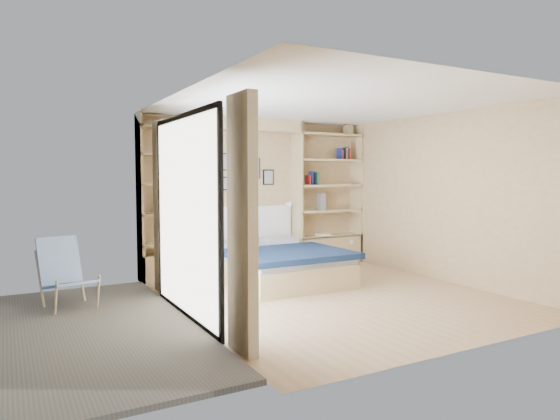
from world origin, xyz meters
TOP-DOWN VIEW (x-y plane):
  - ground at (0.00, 0.00)m, footprint 4.50×4.50m
  - room_shell at (-0.39, 1.52)m, footprint 4.50×4.50m
  - bed at (-0.18, 1.16)m, footprint 1.66×2.11m
  - photo_gallery at (-0.45, 2.22)m, footprint 1.48×0.02m
  - reading_lamps at (-0.30, 2.00)m, footprint 1.92×0.12m
  - shelf_decor at (1.12, 2.07)m, footprint 3.60×0.23m
  - deck at (-3.60, 0.00)m, footprint 3.20×4.00m
  - deck_chair at (-3.11, 1.14)m, footprint 0.67×0.93m

SIDE VIEW (x-z plane):
  - ground at x=0.00m, z-range 0.00..0.00m
  - deck at x=-3.60m, z-range -0.03..0.03m
  - bed at x=-0.18m, z-range -0.27..0.80m
  - deck_chair at x=-3.11m, z-range -0.02..0.83m
  - room_shell at x=-0.39m, z-range -1.17..3.33m
  - reading_lamps at x=-0.30m, z-range 1.03..1.17m
  - photo_gallery at x=-0.45m, z-range 1.19..2.01m
  - shelf_decor at x=1.12m, z-range 0.69..2.72m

